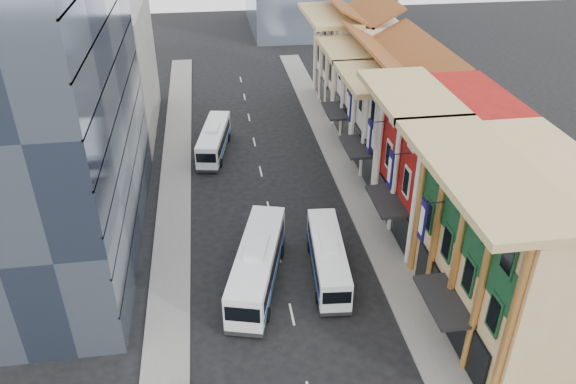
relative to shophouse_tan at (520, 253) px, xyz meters
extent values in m
cube|color=slate|center=(-5.50, 17.00, -5.92)|extent=(3.00, 90.00, 0.15)
cube|color=slate|center=(-22.50, 17.00, -5.92)|extent=(3.00, 90.00, 0.15)
cube|color=tan|center=(0.00, 0.00, 0.00)|extent=(8.00, 14.00, 12.00)
cube|color=maroon|center=(0.00, 12.00, 0.00)|extent=(8.00, 10.00, 12.00)
cube|color=#EFE4D0|center=(0.00, 21.50, -1.00)|extent=(8.00, 9.00, 10.00)
cube|color=#EFE4D0|center=(0.00, 30.50, -1.00)|extent=(8.00, 9.00, 10.00)
cube|color=#EFE4D0|center=(0.00, 41.00, -0.50)|extent=(8.00, 12.00, 11.00)
cube|color=#3D4961|center=(-31.00, 14.00, 9.00)|extent=(12.00, 26.00, 30.00)
cube|color=gray|center=(-30.00, 37.00, 1.00)|extent=(10.00, 18.00, 14.00)
camera|label=1|loc=(-18.49, -25.83, 21.20)|focal=35.00mm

